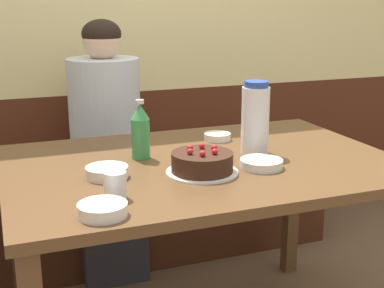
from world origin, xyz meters
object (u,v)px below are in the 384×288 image
(birthday_cake, at_px, (202,163))
(bowl_rice_small, at_px, (107,172))
(water_pitcher, at_px, (255,119))
(soju_bottle, at_px, (140,131))
(bench_seat, at_px, (143,215))
(bowl_soup_white, at_px, (261,164))
(person_grey_tee, at_px, (107,159))
(bowl_sauce_shallow, at_px, (217,137))
(bowl_side_dish, at_px, (103,210))
(glass_water_tall, at_px, (115,185))

(birthday_cake, bearing_deg, bowl_rice_small, 167.84)
(water_pitcher, bearing_deg, birthday_cake, -151.27)
(water_pitcher, distance_m, soju_bottle, 0.42)
(bench_seat, distance_m, bowl_rice_small, 1.11)
(bowl_soup_white, bearing_deg, person_grey_tee, 111.83)
(person_grey_tee, bearing_deg, bowl_sauce_shallow, 36.46)
(water_pitcher, height_order, bowl_side_dish, water_pitcher)
(birthday_cake, relative_size, soju_bottle, 1.12)
(person_grey_tee, bearing_deg, bench_seat, 117.41)
(bowl_side_dish, height_order, glass_water_tall, glass_water_tall)
(water_pitcher, height_order, person_grey_tee, person_grey_tee)
(soju_bottle, bearing_deg, bowl_side_dish, -116.45)
(water_pitcher, bearing_deg, bowl_side_dish, -149.01)
(bowl_sauce_shallow, relative_size, person_grey_tee, 0.09)
(birthday_cake, xyz_separation_m, bowl_side_dish, (-0.38, -0.24, -0.02))
(bowl_sauce_shallow, height_order, person_grey_tee, person_grey_tee)
(water_pitcher, xyz_separation_m, bowl_side_dish, (-0.65, -0.39, -0.11))
(glass_water_tall, bearing_deg, bowl_side_dish, -117.97)
(bench_seat, relative_size, glass_water_tall, 24.76)
(bench_seat, height_order, person_grey_tee, person_grey_tee)
(bowl_side_dish, height_order, bowl_sauce_shallow, bowl_side_dish)
(birthday_cake, bearing_deg, soju_bottle, 121.54)
(bowl_soup_white, distance_m, bowl_side_dish, 0.63)
(bowl_side_dish, bearing_deg, bowl_soup_white, 20.60)
(bench_seat, bearing_deg, soju_bottle, -105.19)
(bench_seat, xyz_separation_m, glass_water_tall, (-0.37, -1.09, 0.58))
(bowl_sauce_shallow, bearing_deg, bowl_soup_white, -91.04)
(water_pitcher, xyz_separation_m, bowl_sauce_shallow, (-0.05, 0.22, -0.12))
(bowl_rice_small, height_order, bowl_side_dish, bowl_rice_small)
(bench_seat, xyz_separation_m, bowl_sauce_shallow, (0.16, -0.59, 0.55))
(water_pitcher, height_order, bowl_sauce_shallow, water_pitcher)
(glass_water_tall, relative_size, person_grey_tee, 0.06)
(birthday_cake, xyz_separation_m, person_grey_tee, (-0.14, 0.86, -0.21))
(water_pitcher, distance_m, glass_water_tall, 0.66)
(bowl_sauce_shallow, bearing_deg, bowl_rice_small, -149.47)
(bowl_rice_small, height_order, bowl_sauce_shallow, bowl_rice_small)
(bench_seat, relative_size, bowl_rice_small, 14.40)
(person_grey_tee, bearing_deg, birthday_cake, 9.50)
(bowl_rice_small, xyz_separation_m, person_grey_tee, (0.16, 0.79, -0.20))
(bench_seat, distance_m, person_grey_tee, 0.42)
(birthday_cake, relative_size, bowl_sauce_shallow, 2.22)
(birthday_cake, height_order, bowl_sauce_shallow, birthday_cake)
(soju_bottle, distance_m, bowl_sauce_shallow, 0.39)
(bowl_soup_white, relative_size, bowl_sauce_shallow, 1.34)
(bowl_rice_small, relative_size, glass_water_tall, 1.72)
(bowl_sauce_shallow, bearing_deg, birthday_cake, -120.13)
(soju_bottle, relative_size, bowl_sauce_shallow, 1.98)
(bowl_soup_white, height_order, bowl_side_dish, bowl_side_dish)
(bench_seat, height_order, water_pitcher, water_pitcher)
(bench_seat, relative_size, birthday_cake, 8.26)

